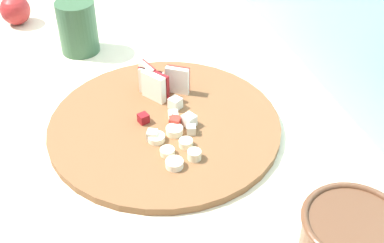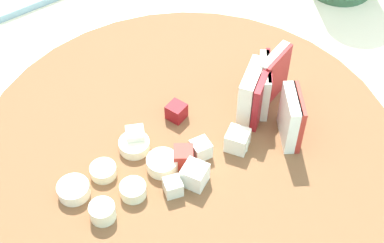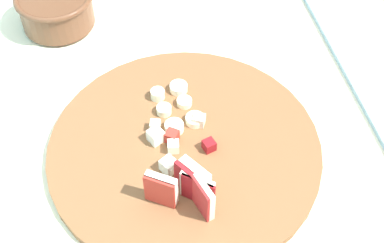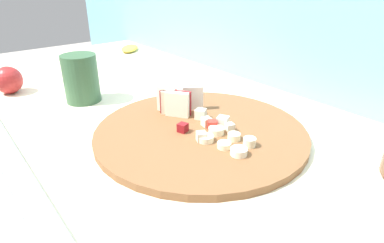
{
  "view_description": "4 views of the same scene",
  "coord_description": "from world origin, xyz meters",
  "px_view_note": "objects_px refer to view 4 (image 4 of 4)",
  "views": [
    {
      "loc": [
        0.84,
        -0.16,
        1.44
      ],
      "look_at": [
        0.18,
        0.04,
        0.91
      ],
      "focal_mm": 47.88,
      "sensor_mm": 36.0,
      "label": 1
    },
    {
      "loc": [
        0.34,
        0.28,
        1.3
      ],
      "look_at": [
        0.14,
        -0.0,
        0.91
      ],
      "focal_mm": 52.46,
      "sensor_mm": 36.0,
      "label": 2
    },
    {
      "loc": [
        -0.34,
        0.09,
        1.53
      ],
      "look_at": [
        0.17,
        -0.02,
        0.92
      ],
      "focal_mm": 51.11,
      "sensor_mm": 36.0,
      "label": 3
    },
    {
      "loc": [
        0.58,
        -0.37,
        1.17
      ],
      "look_at": [
        0.14,
        -0.02,
        0.9
      ],
      "focal_mm": 30.34,
      "sensor_mm": 36.0,
      "label": 4
    }
  ],
  "objects_px": {
    "banana_peel": "(130,48)",
    "small_jar": "(81,78)",
    "cutting_board": "(202,131)",
    "banana_slice_rows": "(227,140)",
    "apple_dice_pile": "(208,122)",
    "whole_apple": "(8,80)",
    "apple_wedge_fan": "(179,101)"
  },
  "relations": [
    {
      "from": "banana_peel",
      "to": "small_jar",
      "type": "distance_m",
      "value": 0.54
    },
    {
      "from": "cutting_board",
      "to": "banana_slice_rows",
      "type": "height_order",
      "value": "banana_slice_rows"
    },
    {
      "from": "apple_dice_pile",
      "to": "whole_apple",
      "type": "bearing_deg",
      "value": -153.02
    },
    {
      "from": "banana_slice_rows",
      "to": "whole_apple",
      "type": "xyz_separation_m",
      "value": [
        -0.57,
        -0.23,
        0.01
      ]
    },
    {
      "from": "cutting_board",
      "to": "apple_wedge_fan",
      "type": "xyz_separation_m",
      "value": [
        -0.09,
        0.01,
        0.03
      ]
    },
    {
      "from": "cutting_board",
      "to": "banana_peel",
      "type": "bearing_deg",
      "value": 161.64
    },
    {
      "from": "banana_slice_rows",
      "to": "banana_peel",
      "type": "distance_m",
      "value": 0.84
    },
    {
      "from": "cutting_board",
      "to": "whole_apple",
      "type": "distance_m",
      "value": 0.55
    },
    {
      "from": "apple_dice_pile",
      "to": "whole_apple",
      "type": "distance_m",
      "value": 0.55
    },
    {
      "from": "banana_peel",
      "to": "banana_slice_rows",
      "type": "bearing_deg",
      "value": -17.0
    },
    {
      "from": "apple_dice_pile",
      "to": "banana_peel",
      "type": "bearing_deg",
      "value": 162.63
    },
    {
      "from": "apple_wedge_fan",
      "to": "cutting_board",
      "type": "bearing_deg",
      "value": -7.09
    },
    {
      "from": "apple_wedge_fan",
      "to": "banana_peel",
      "type": "distance_m",
      "value": 0.68
    },
    {
      "from": "apple_wedge_fan",
      "to": "banana_peel",
      "type": "bearing_deg",
      "value": 160.15
    },
    {
      "from": "apple_dice_pile",
      "to": "banana_slice_rows",
      "type": "xyz_separation_m",
      "value": [
        0.07,
        -0.02,
        -0.0
      ]
    },
    {
      "from": "banana_slice_rows",
      "to": "small_jar",
      "type": "bearing_deg",
      "value": -164.84
    },
    {
      "from": "banana_slice_rows",
      "to": "whole_apple",
      "type": "height_order",
      "value": "whole_apple"
    },
    {
      "from": "cutting_board",
      "to": "apple_wedge_fan",
      "type": "bearing_deg",
      "value": 172.91
    },
    {
      "from": "apple_dice_pile",
      "to": "banana_peel",
      "type": "xyz_separation_m",
      "value": [
        -0.73,
        0.23,
        -0.01
      ]
    },
    {
      "from": "apple_dice_pile",
      "to": "cutting_board",
      "type": "bearing_deg",
      "value": -98.13
    },
    {
      "from": "whole_apple",
      "to": "apple_wedge_fan",
      "type": "bearing_deg",
      "value": 31.75
    },
    {
      "from": "whole_apple",
      "to": "banana_peel",
      "type": "bearing_deg",
      "value": 116.08
    },
    {
      "from": "small_jar",
      "to": "apple_wedge_fan",
      "type": "bearing_deg",
      "value": 27.73
    },
    {
      "from": "banana_peel",
      "to": "cutting_board",
      "type": "bearing_deg",
      "value": -18.36
    },
    {
      "from": "whole_apple",
      "to": "apple_dice_pile",
      "type": "bearing_deg",
      "value": 26.98
    },
    {
      "from": "apple_wedge_fan",
      "to": "banana_peel",
      "type": "height_order",
      "value": "apple_wedge_fan"
    },
    {
      "from": "apple_wedge_fan",
      "to": "banana_slice_rows",
      "type": "height_order",
      "value": "apple_wedge_fan"
    },
    {
      "from": "apple_wedge_fan",
      "to": "banana_peel",
      "type": "relative_size",
      "value": 0.74
    },
    {
      "from": "banana_slice_rows",
      "to": "apple_dice_pile",
      "type": "bearing_deg",
      "value": 166.83
    },
    {
      "from": "apple_wedge_fan",
      "to": "small_jar",
      "type": "relative_size",
      "value": 0.81
    },
    {
      "from": "cutting_board",
      "to": "banana_peel",
      "type": "xyz_separation_m",
      "value": [
        -0.73,
        0.24,
        0.0
      ]
    },
    {
      "from": "apple_wedge_fan",
      "to": "whole_apple",
      "type": "xyz_separation_m",
      "value": [
        -0.4,
        -0.25,
        -0.01
      ]
    }
  ]
}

